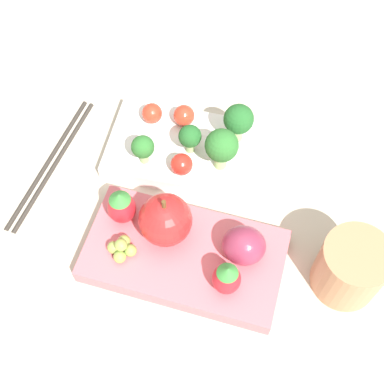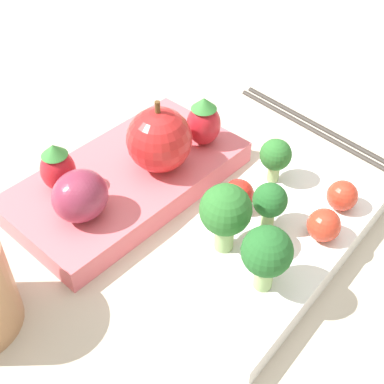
% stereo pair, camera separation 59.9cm
% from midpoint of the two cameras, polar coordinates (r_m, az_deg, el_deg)
% --- Properties ---
extents(ground_plane, '(4.00, 4.00, 0.00)m').
position_cam_midpoint_polar(ground_plane, '(0.49, -19.80, -18.88)').
color(ground_plane, '#BCB29E').
extents(bento_box_savoury, '(0.23, 0.12, 0.02)m').
position_cam_midpoint_polar(bento_box_savoury, '(0.49, -16.87, -10.92)').
color(bento_box_savoury, white).
rests_on(bento_box_savoury, ground_plane).
extents(bento_box_fruit, '(0.23, 0.14, 0.02)m').
position_cam_midpoint_polar(bento_box_fruit, '(0.47, -22.07, -27.24)').
color(bento_box_fruit, '#DB6670').
rests_on(bento_box_fruit, ground_plane).
extents(broccoli_floret_0, '(0.04, 0.04, 0.06)m').
position_cam_midpoint_polar(broccoli_floret_0, '(0.44, -12.13, -7.31)').
color(broccoli_floret_0, '#93B770').
rests_on(broccoli_floret_0, bento_box_savoury).
extents(broccoli_floret_1, '(0.04, 0.04, 0.06)m').
position_cam_midpoint_polar(broccoli_floret_1, '(0.43, -15.70, -12.09)').
color(broccoli_floret_1, '#93B770').
rests_on(broccoli_floret_1, bento_box_savoury).
extents(broccoli_floret_2, '(0.03, 0.03, 0.04)m').
position_cam_midpoint_polar(broccoli_floret_2, '(0.46, -19.47, -9.63)').
color(broccoli_floret_2, '#93B770').
rests_on(broccoli_floret_2, bento_box_savoury).
extents(broccoli_floret_3, '(0.03, 0.03, 0.04)m').
position_cam_midpoint_polar(broccoli_floret_3, '(0.48, -26.28, -10.94)').
color(broccoli_floret_3, '#93B770').
rests_on(broccoli_floret_3, bento_box_savoury).
extents(cherry_tomato_0, '(0.03, 0.03, 0.03)m').
position_cam_midpoint_polar(cherry_tomato_0, '(0.51, -23.28, -4.85)').
color(cherry_tomato_0, red).
rests_on(cherry_tomato_0, bento_box_savoury).
extents(cherry_tomato_1, '(0.03, 0.03, 0.03)m').
position_cam_midpoint_polar(cherry_tomato_1, '(0.47, -20.83, -13.65)').
color(cherry_tomato_1, red).
rests_on(cherry_tomato_1, bento_box_savoury).
extents(cherry_tomato_2, '(0.03, 0.03, 0.03)m').
position_cam_midpoint_polar(cherry_tomato_2, '(0.49, -18.99, -5.40)').
color(cherry_tomato_2, red).
rests_on(cherry_tomato_2, bento_box_savoury).
extents(apple, '(0.06, 0.06, 0.07)m').
position_cam_midpoint_polar(apple, '(0.44, -25.95, -23.16)').
color(apple, red).
rests_on(apple, bento_box_fruit).
extents(strawberry_0, '(0.03, 0.03, 0.05)m').
position_cam_midpoint_polar(strawberry_0, '(0.43, -18.39, -33.11)').
color(strawberry_0, red).
rests_on(strawberry_0, bento_box_fruit).
extents(strawberry_1, '(0.03, 0.03, 0.05)m').
position_cam_midpoint_polar(strawberry_1, '(0.47, -30.90, -19.78)').
color(strawberry_1, red).
rests_on(strawberry_1, bento_box_fruit).
extents(plum, '(0.05, 0.04, 0.04)m').
position_cam_midpoint_polar(plum, '(0.42, -14.50, -28.47)').
color(plum, '#892D47').
rests_on(plum, bento_box_fruit).
extents(grape_cluster, '(0.03, 0.03, 0.02)m').
position_cam_midpoint_polar(grape_cluster, '(0.48, -31.37, -25.29)').
color(grape_cluster, '#8EA84C').
rests_on(grape_cluster, bento_box_fruit).
extents(drinking_cup, '(0.07, 0.07, 0.07)m').
position_cam_midpoint_polar(drinking_cup, '(0.42, 3.31, -32.39)').
color(drinking_cup, tan).
rests_on(drinking_cup, ground_plane).
extents(chopsticks_pair, '(0.05, 0.21, 0.01)m').
position_cam_midpoint_polar(chopsticks_pair, '(0.58, -35.27, -10.46)').
color(chopsticks_pair, '#332D28').
rests_on(chopsticks_pair, ground_plane).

